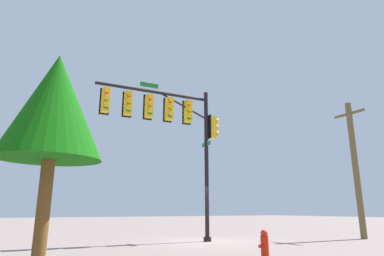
# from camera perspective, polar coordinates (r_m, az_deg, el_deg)

# --- Properties ---
(ground_plane) EXTENTS (120.00, 120.00, 0.00)m
(ground_plane) POSITION_cam_1_polar(r_m,az_deg,el_deg) (16.01, 2.71, -19.16)
(ground_plane) COLOR gray
(signal_pole_assembly) EXTENTS (6.23, 1.00, 7.32)m
(signal_pole_assembly) POSITION_cam_1_polar(r_m,az_deg,el_deg) (15.66, -3.93, 1.40)
(signal_pole_assembly) COLOR black
(signal_pole_assembly) RESTS_ON ground_plane
(utility_pole) EXTENTS (0.32, 1.80, 7.17)m
(utility_pole) POSITION_cam_1_polar(r_m,az_deg,el_deg) (19.46, 26.60, -5.92)
(utility_pole) COLOR brown
(utility_pole) RESTS_ON ground_plane
(fire_hydrant) EXTENTS (0.33, 0.24, 0.83)m
(fire_hydrant) POSITION_cam_1_polar(r_m,az_deg,el_deg) (10.70, 12.54, -19.14)
(fire_hydrant) COLOR red
(fire_hydrant) RESTS_ON ground_plane
(tree_near) EXTENTS (2.65, 2.65, 5.61)m
(tree_near) POSITION_cam_1_polar(r_m,az_deg,el_deg) (9.53, -22.86, 3.45)
(tree_near) COLOR brown
(tree_near) RESTS_ON ground_plane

